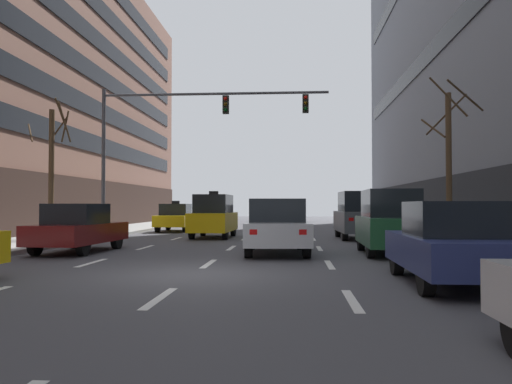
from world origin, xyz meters
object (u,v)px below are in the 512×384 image
Objects in this scene: car_driving_4 at (78,228)px; car_parked_3 at (359,215)px; car_driving_0 at (283,215)px; car_parked_2 at (390,222)px; traffic_signal_0 at (180,126)px; street_tree_2 at (52,168)px; street_tree_0 at (449,161)px; car_parked_1 at (451,244)px; car_driving_1 at (277,227)px; taxi_driving_5 at (214,216)px; taxi_driving_3 at (176,218)px.

car_parked_3 is at bearing 36.62° from car_driving_4.
car_driving_0 is 0.94× the size of car_parked_3.
car_driving_4 is 10.04m from car_parked_2.
street_tree_2 is (-4.75, -2.92, -2.13)m from traffic_signal_0.
traffic_signal_0 is 1.79× the size of street_tree_0.
car_parked_3 reaches higher than car_driving_0.
car_parked_1 is at bearing -106.41° from street_tree_0.
car_driving_1 is 8.57m from taxi_driving_5.
car_driving_1 is 6.98m from street_tree_0.
car_parked_3 reaches higher than car_driving_1.
street_tree_0 reaches higher than car_driving_0.
street_tree_2 is at bearing -148.44° from traffic_signal_0.
car_parked_3 is (9.89, -6.10, 0.28)m from taxi_driving_3.
car_driving_1 is at bearing -24.58° from street_tree_2.
traffic_signal_0 reaches higher than taxi_driving_5.
car_driving_0 is 22.63m from street_tree_0.
street_tree_2 is (-15.58, 1.83, -0.05)m from street_tree_0.
car_driving_0 is at bearing 102.81° from car_parked_3.
car_driving_1 is 10.67m from street_tree_2.
taxi_driving_5 reaches higher than car_parked_3.
traffic_signal_0 reaches higher than car_driving_0.
car_driving_4 is at bearing -104.61° from car_driving_0.
street_tree_2 is (-2.98, 4.28, 2.31)m from car_driving_4.
street_tree_0 reaches higher than taxi_driving_5.
taxi_driving_5 is 0.40× the size of traffic_signal_0.
car_parked_1 is 0.96× the size of car_parked_3.
taxi_driving_5 is at bearing 115.67° from car_parked_1.
car_parked_3 is 13.55m from street_tree_2.
taxi_driving_3 is at bearing 89.38° from car_driving_4.
car_parked_2 is 13.88m from street_tree_2.
car_parked_3 is (3.54, 7.52, 0.22)m from car_driving_1.
taxi_driving_5 is 11.01m from street_tree_0.
car_parked_3 is 0.78× the size of street_tree_2.
car_driving_0 is 0.73× the size of street_tree_2.
car_parked_2 is at bearing -135.79° from street_tree_0.
car_parked_1 is at bearing -58.39° from traffic_signal_0.
car_driving_0 is 1.00× the size of taxi_driving_5.
car_parked_3 is 0.76× the size of street_tree_0.
car_parked_2 is at bearing -41.19° from traffic_signal_0.
street_tree_2 reaches higher than taxi_driving_5.
car_parked_2 reaches higher than car_driving_0.
car_driving_0 is 0.99× the size of car_driving_4.
car_driving_1 is 1.11× the size of taxi_driving_5.
car_parked_1 reaches higher than car_driving_4.
car_parked_3 is 0.42× the size of traffic_signal_0.
car_driving_4 is 0.96× the size of car_parked_3.
car_driving_4 is at bearing 148.13° from car_parked_1.
car_driving_4 is at bearing 179.51° from car_driving_1.
car_driving_4 is 13.05m from street_tree_0.
taxi_driving_3 is 0.41× the size of traffic_signal_0.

